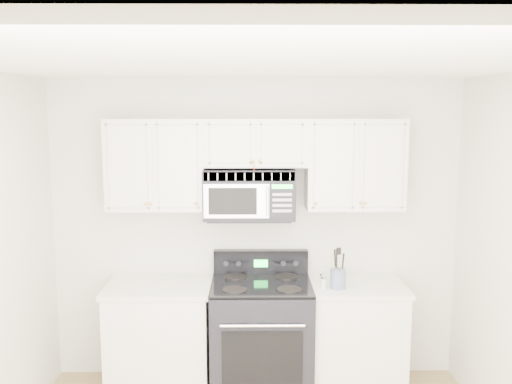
{
  "coord_description": "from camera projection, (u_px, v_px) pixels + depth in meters",
  "views": [
    {
      "loc": [
        -0.05,
        -3.1,
        2.37
      ],
      "look_at": [
        0.0,
        1.3,
        1.71
      ],
      "focal_mm": 40.0,
      "sensor_mm": 36.0,
      "label": 1
    }
  ],
  "objects": [
    {
      "name": "utensil_crock",
      "position": [
        338.0,
        278.0,
        4.57
      ],
      "size": [
        0.13,
        0.13,
        0.33
      ],
      "color": "slate",
      "rests_on": "base_cabinet_right"
    },
    {
      "name": "range",
      "position": [
        261.0,
        335.0,
        4.73
      ],
      "size": [
        0.82,
        0.74,
        1.13
      ],
      "color": "black",
      "rests_on": "ground"
    },
    {
      "name": "shaker_pepper",
      "position": [
        322.0,
        279.0,
        4.68
      ],
      "size": [
        0.04,
        0.04,
        0.09
      ],
      "color": "beige",
      "rests_on": "base_cabinet_right"
    },
    {
      "name": "microwave",
      "position": [
        249.0,
        193.0,
        4.71
      ],
      "size": [
        0.75,
        0.42,
        0.41
      ],
      "color": "black",
      "rests_on": "ground"
    },
    {
      "name": "shaker_salt",
      "position": [
        323.0,
        282.0,
        4.56
      ],
      "size": [
        0.04,
        0.04,
        0.1
      ],
      "color": "beige",
      "rests_on": "base_cabinet_right"
    },
    {
      "name": "room",
      "position": [
        258.0,
        297.0,
        3.22
      ],
      "size": [
        3.51,
        3.51,
        2.61
      ],
      "color": "olive",
      "rests_on": "ground"
    },
    {
      "name": "base_cabinet_right",
      "position": [
        351.0,
        340.0,
        4.78
      ],
      "size": [
        0.86,
        0.65,
        0.92
      ],
      "color": "beige",
      "rests_on": "ground"
    },
    {
      "name": "upper_cabinets",
      "position": [
        256.0,
        160.0,
        4.69
      ],
      "size": [
        2.44,
        0.37,
        0.75
      ],
      "color": "beige",
      "rests_on": "ground"
    },
    {
      "name": "base_cabinet_left",
      "position": [
        160.0,
        341.0,
        4.77
      ],
      "size": [
        0.86,
        0.65,
        0.92
      ],
      "color": "beige",
      "rests_on": "ground"
    }
  ]
}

